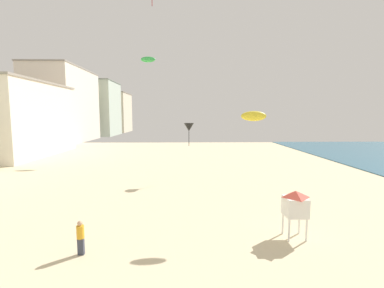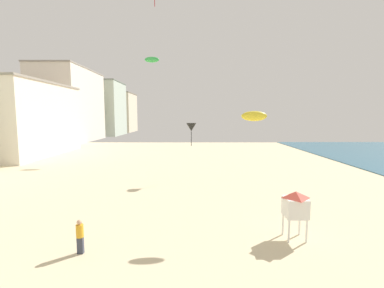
{
  "view_description": "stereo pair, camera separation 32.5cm",
  "coord_description": "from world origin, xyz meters",
  "px_view_note": "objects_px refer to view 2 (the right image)",
  "views": [
    {
      "loc": [
        3.01,
        -3.66,
        6.47
      ],
      "look_at": [
        3.41,
        14.99,
        4.46
      ],
      "focal_mm": 24.85,
      "sensor_mm": 36.0,
      "label": 1
    },
    {
      "loc": [
        3.34,
        -3.66,
        6.47
      ],
      "look_at": [
        3.41,
        14.99,
        4.46
      ],
      "focal_mm": 24.85,
      "sensor_mm": 36.0,
      "label": 2
    }
  ],
  "objects_px": {
    "lifeguard_stand": "(294,205)",
    "kite_yellow_parafoil": "(253,116)",
    "kite_flyer": "(79,235)",
    "kite_black_delta": "(190,127)",
    "kite_green_parafoil": "(151,60)"
  },
  "relations": [
    {
      "from": "lifeguard_stand",
      "to": "kite_yellow_parafoil",
      "type": "distance_m",
      "value": 5.43
    },
    {
      "from": "kite_flyer",
      "to": "kite_yellow_parafoil",
      "type": "bearing_deg",
      "value": 19.72
    },
    {
      "from": "lifeguard_stand",
      "to": "kite_black_delta",
      "type": "bearing_deg",
      "value": 94.55
    },
    {
      "from": "kite_yellow_parafoil",
      "to": "kite_black_delta",
      "type": "xyz_separation_m",
      "value": [
        -3.74,
        10.72,
        -1.13
      ]
    },
    {
      "from": "lifeguard_stand",
      "to": "kite_green_parafoil",
      "type": "bearing_deg",
      "value": 94.01
    },
    {
      "from": "kite_flyer",
      "to": "kite_green_parafoil",
      "type": "height_order",
      "value": "kite_green_parafoil"
    },
    {
      "from": "kite_green_parafoil",
      "to": "kite_yellow_parafoil",
      "type": "distance_m",
      "value": 29.03
    },
    {
      "from": "kite_flyer",
      "to": "kite_green_parafoil",
      "type": "relative_size",
      "value": 0.74
    },
    {
      "from": "lifeguard_stand",
      "to": "kite_green_parafoil",
      "type": "height_order",
      "value": "kite_green_parafoil"
    },
    {
      "from": "kite_green_parafoil",
      "to": "kite_yellow_parafoil",
      "type": "height_order",
      "value": "kite_green_parafoil"
    },
    {
      "from": "kite_black_delta",
      "to": "kite_flyer",
      "type": "bearing_deg",
      "value": -109.57
    },
    {
      "from": "kite_green_parafoil",
      "to": "kite_yellow_parafoil",
      "type": "relative_size",
      "value": 1.46
    },
    {
      "from": "lifeguard_stand",
      "to": "kite_green_parafoil",
      "type": "xyz_separation_m",
      "value": [
        -11.53,
        28.28,
        13.12
      ]
    },
    {
      "from": "kite_flyer",
      "to": "kite_yellow_parafoil",
      "type": "distance_m",
      "value": 11.17
    },
    {
      "from": "kite_flyer",
      "to": "kite_black_delta",
      "type": "distance_m",
      "value": 16.07
    }
  ]
}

